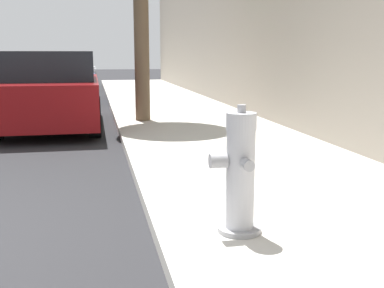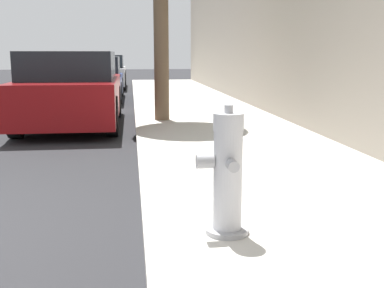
{
  "view_description": "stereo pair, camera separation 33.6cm",
  "coord_description": "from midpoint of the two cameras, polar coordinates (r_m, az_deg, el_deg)",
  "views": [
    {
      "loc": [
        1.61,
        -3.45,
        1.36
      ],
      "look_at": [
        2.5,
        0.86,
        0.53
      ],
      "focal_mm": 45.0,
      "sensor_mm": 36.0,
      "label": 1
    },
    {
      "loc": [
        1.95,
        -3.5,
        1.36
      ],
      "look_at": [
        2.5,
        0.86,
        0.53
      ],
      "focal_mm": 45.0,
      "sensor_mm": 36.0,
      "label": 2
    }
  ],
  "objects": [
    {
      "name": "sidewalk_slab",
      "position": [
        4.06,
        17.39,
        -8.54
      ],
      "size": [
        2.84,
        40.0,
        0.11
      ],
      "color": "beige",
      "rests_on": "ground_plane"
    },
    {
      "name": "fire_hydrant",
      "position": [
        3.35,
        7.05,
        -3.74
      ],
      "size": [
        0.37,
        0.4,
        0.91
      ],
      "color": "#97979C",
      "rests_on": "sidewalk_slab"
    },
    {
      "name": "parked_car_near",
      "position": [
        9.28,
        -13.06,
        6.2
      ],
      "size": [
        1.75,
        3.94,
        1.4
      ],
      "color": "maroon",
      "rests_on": "ground_plane"
    },
    {
      "name": "parked_car_far",
      "position": [
        19.48,
        -10.12,
        8.39
      ],
      "size": [
        1.84,
        4.11,
        1.31
      ],
      "color": "#B7B7BC",
      "rests_on": "ground_plane"
    },
    {
      "name": "parked_car_mid",
      "position": [
        14.39,
        -11.0,
        7.5
      ],
      "size": [
        1.7,
        3.95,
        1.27
      ],
      "color": "navy",
      "rests_on": "ground_plane"
    }
  ]
}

